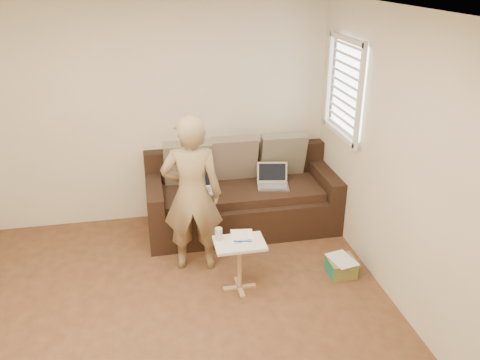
# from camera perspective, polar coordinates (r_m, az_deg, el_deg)

# --- Properties ---
(floor) EXTENTS (4.50, 4.50, 0.00)m
(floor) POSITION_cam_1_polar(r_m,az_deg,el_deg) (4.40, -6.96, -17.67)
(floor) COLOR #4E2E1D
(floor) RESTS_ON ground
(ceiling) EXTENTS (4.50, 4.50, 0.00)m
(ceiling) POSITION_cam_1_polar(r_m,az_deg,el_deg) (3.31, -9.29, 18.26)
(ceiling) COLOR white
(ceiling) RESTS_ON wall_back
(wall_back) EXTENTS (4.00, 0.00, 4.00)m
(wall_back) POSITION_cam_1_polar(r_m,az_deg,el_deg) (5.78, -9.57, 7.46)
(wall_back) COLOR beige
(wall_back) RESTS_ON ground
(wall_right) EXTENTS (0.00, 4.50, 4.50)m
(wall_right) POSITION_cam_1_polar(r_m,az_deg,el_deg) (4.25, 19.98, 0.16)
(wall_right) COLOR beige
(wall_right) RESTS_ON ground
(window_blinds) EXTENTS (0.12, 0.88, 1.08)m
(window_blinds) POSITION_cam_1_polar(r_m,az_deg,el_deg) (5.37, 12.10, 10.43)
(window_blinds) COLOR white
(window_blinds) RESTS_ON wall_right
(sofa) EXTENTS (2.20, 0.95, 0.85)m
(sofa) POSITION_cam_1_polar(r_m,az_deg,el_deg) (5.74, 0.24, -1.66)
(sofa) COLOR black
(sofa) RESTS_ON ground
(pillow_left) EXTENTS (0.55, 0.29, 0.57)m
(pillow_left) POSITION_cam_1_polar(r_m,az_deg,el_deg) (5.70, -6.08, 2.00)
(pillow_left) COLOR #695F4D
(pillow_left) RESTS_ON sofa
(pillow_mid) EXTENTS (0.55, 0.27, 0.57)m
(pillow_mid) POSITION_cam_1_polar(r_m,az_deg,el_deg) (5.80, -0.71, 2.55)
(pillow_mid) COLOR #6D5C4D
(pillow_mid) RESTS_ON sofa
(pillow_right) EXTENTS (0.55, 0.28, 0.57)m
(pillow_right) POSITION_cam_1_polar(r_m,az_deg,el_deg) (5.94, 4.98, 2.98)
(pillow_right) COLOR #695F4D
(pillow_right) RESTS_ON sofa
(laptop_silver) EXTENTS (0.40, 0.32, 0.24)m
(laptop_silver) POSITION_cam_1_polar(r_m,az_deg,el_deg) (5.71, 3.88, -0.84)
(laptop_silver) COLOR #B7BABC
(laptop_silver) RESTS_ON sofa
(laptop_white) EXTENTS (0.32, 0.24, 0.23)m
(laptop_white) POSITION_cam_1_polar(r_m,az_deg,el_deg) (5.60, -4.79, -1.40)
(laptop_white) COLOR white
(laptop_white) RESTS_ON sofa
(person) EXTENTS (0.66, 0.50, 1.64)m
(person) POSITION_cam_1_polar(r_m,az_deg,el_deg) (4.84, -5.60, -1.73)
(person) COLOR olive
(person) RESTS_ON ground
(side_table) EXTENTS (0.47, 0.33, 0.52)m
(side_table) POSITION_cam_1_polar(r_m,az_deg,el_deg) (4.76, -0.05, -9.91)
(side_table) COLOR silver
(side_table) RESTS_ON ground
(drinking_glass) EXTENTS (0.07, 0.07, 0.12)m
(drinking_glass) POSITION_cam_1_polar(r_m,az_deg,el_deg) (4.63, -2.50, -6.29)
(drinking_glass) COLOR silver
(drinking_glass) RESTS_ON side_table
(scissors) EXTENTS (0.20, 0.15, 0.02)m
(scissors) POSITION_cam_1_polar(r_m,az_deg,el_deg) (4.61, 0.34, -7.16)
(scissors) COLOR silver
(scissors) RESTS_ON side_table
(paper_on_table) EXTENTS (0.25, 0.33, 0.00)m
(paper_on_table) POSITION_cam_1_polar(r_m,az_deg,el_deg) (4.69, 0.24, -6.66)
(paper_on_table) COLOR white
(paper_on_table) RESTS_ON side_table
(striped_box) EXTENTS (0.28, 0.28, 0.18)m
(striped_box) POSITION_cam_1_polar(r_m,az_deg,el_deg) (5.15, 11.71, -9.83)
(striped_box) COLOR orange
(striped_box) RESTS_ON ground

